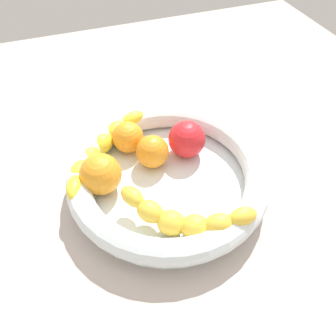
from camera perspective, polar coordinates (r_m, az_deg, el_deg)
The scene contains 8 objects.
kitchen_counter at distance 55.82cm, azimuth 0.00°, elevation -4.27°, with size 120.00×120.00×3.00cm, color #B6A79E.
fruit_bowl at distance 52.52cm, azimuth 0.00°, elevation -1.36°, with size 31.13×31.13×5.40cm.
banana_draped_left at distance 55.77cm, azimuth -11.59°, elevation 3.05°, with size 16.36×16.44×3.92cm.
banana_draped_right at distance 45.69cm, azimuth 2.73°, elevation -8.55°, with size 16.84×12.04×4.48cm.
orange_front at distance 54.14cm, azimuth -2.67°, elevation 2.81°, with size 5.35×5.35×5.35cm, color orange.
orange_mid_left at distance 51.09cm, azimuth -11.37°, elevation -1.03°, with size 6.33×6.33×6.33cm, color orange.
orange_mid_right at distance 57.00cm, azimuth -6.81°, elevation 5.22°, with size 5.30×5.30×5.30cm, color orange.
tomato_red at distance 55.68cm, azimuth 3.21°, elevation 4.89°, with size 6.16×6.16×6.16cm, color red.
Camera 1 is at (11.64, 32.54, 45.34)cm, focal length 35.93 mm.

